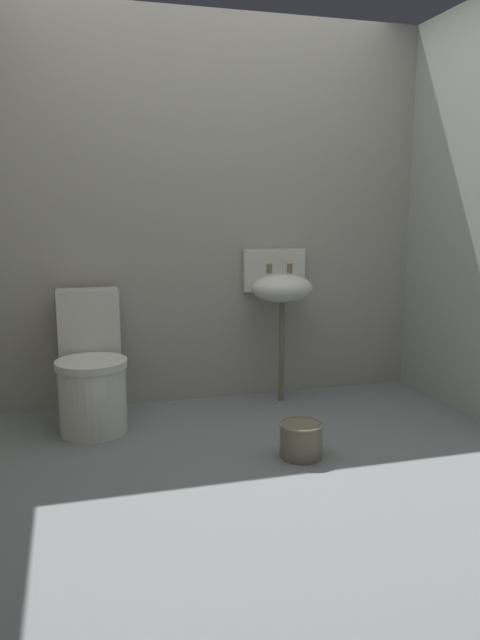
# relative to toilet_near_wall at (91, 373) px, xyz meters

# --- Properties ---
(ground_plane) EXTENTS (3.36, 2.86, 0.08)m
(ground_plane) POSITION_rel_toilet_near_wall_xyz_m (0.73, -0.88, -0.36)
(ground_plane) COLOR slate
(wall_back) EXTENTS (3.36, 0.10, 2.44)m
(wall_back) POSITION_rel_toilet_near_wall_xyz_m (0.73, 0.40, 0.90)
(wall_back) COLOR #9F9C90
(wall_back) RESTS_ON ground
(toilet_near_wall) EXTENTS (0.41, 0.59, 0.78)m
(toilet_near_wall) POSITION_rel_toilet_near_wall_xyz_m (0.00, 0.00, 0.00)
(toilet_near_wall) COLOR silver
(toilet_near_wall) RESTS_ON ground
(sink) EXTENTS (0.42, 0.35, 0.99)m
(sink) POSITION_rel_toilet_near_wall_xyz_m (1.21, 0.19, 0.43)
(sink) COLOR #6C6651
(sink) RESTS_ON ground
(bucket) EXTENTS (0.23, 0.23, 0.18)m
(bucket) POSITION_rel_toilet_near_wall_xyz_m (1.01, -0.74, -0.22)
(bucket) COLOR #6C6651
(bucket) RESTS_ON ground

